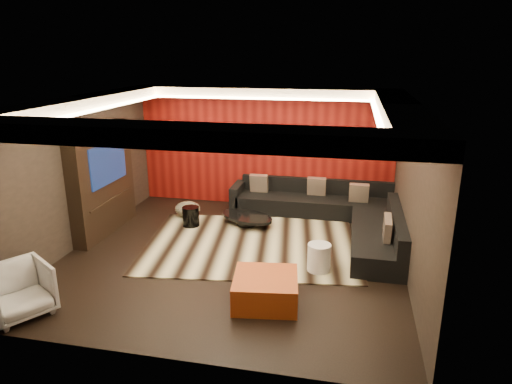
% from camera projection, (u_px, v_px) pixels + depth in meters
% --- Properties ---
extents(floor, '(6.00, 6.00, 0.02)m').
position_uv_depth(floor, '(233.00, 256.00, 8.33)').
color(floor, black).
rests_on(floor, ground).
extents(ceiling, '(6.00, 6.00, 0.02)m').
position_uv_depth(ceiling, '(231.00, 99.00, 7.49)').
color(ceiling, silver).
rests_on(ceiling, ground).
extents(wall_back, '(6.00, 0.02, 2.80)m').
position_uv_depth(wall_back, '(265.00, 147.00, 10.72)').
color(wall_back, black).
rests_on(wall_back, ground).
extents(wall_left, '(0.02, 6.00, 2.80)m').
position_uv_depth(wall_left, '(76.00, 173.00, 8.51)').
color(wall_left, black).
rests_on(wall_left, ground).
extents(wall_right, '(0.02, 6.00, 2.80)m').
position_uv_depth(wall_right, '(413.00, 192.00, 7.32)').
color(wall_right, black).
rests_on(wall_right, ground).
extents(red_feature_wall, '(5.98, 0.05, 2.78)m').
position_uv_depth(red_feature_wall, '(264.00, 148.00, 10.69)').
color(red_feature_wall, '#6B0C0A').
rests_on(red_feature_wall, ground).
extents(soffit_back, '(6.00, 0.60, 0.22)m').
position_uv_depth(soffit_back, '(262.00, 93.00, 10.05)').
color(soffit_back, silver).
rests_on(soffit_back, ground).
extents(soffit_front, '(6.00, 0.60, 0.22)m').
position_uv_depth(soffit_front, '(167.00, 135.00, 5.01)').
color(soffit_front, silver).
rests_on(soffit_front, ground).
extents(soffit_left, '(0.60, 4.80, 0.22)m').
position_uv_depth(soffit_left, '(83.00, 103.00, 8.07)').
color(soffit_left, silver).
rests_on(soffit_left, ground).
extents(soffit_right, '(0.60, 4.80, 0.22)m').
position_uv_depth(soffit_right, '(401.00, 111.00, 7.00)').
color(soffit_right, silver).
rests_on(soffit_right, ground).
extents(cove_back, '(4.80, 0.08, 0.04)m').
position_uv_depth(cove_back, '(259.00, 98.00, 9.76)').
color(cove_back, '#FFD899').
rests_on(cove_back, ground).
extents(cove_front, '(4.80, 0.08, 0.04)m').
position_uv_depth(cove_front, '(179.00, 137.00, 5.35)').
color(cove_front, '#FFD899').
rests_on(cove_front, ground).
extents(cove_left, '(0.08, 4.80, 0.04)m').
position_uv_depth(cove_left, '(101.00, 109.00, 8.03)').
color(cove_left, '#FFD899').
rests_on(cove_left, ground).
extents(cove_right, '(0.08, 4.80, 0.04)m').
position_uv_depth(cove_right, '(377.00, 116.00, 7.09)').
color(cove_right, '#FFD899').
rests_on(cove_right, ground).
extents(tv_surround, '(0.30, 2.00, 2.20)m').
position_uv_depth(tv_surround, '(102.00, 180.00, 9.13)').
color(tv_surround, black).
rests_on(tv_surround, ground).
extents(tv_screen, '(0.04, 1.30, 0.80)m').
position_uv_depth(tv_screen, '(108.00, 163.00, 8.99)').
color(tv_screen, black).
rests_on(tv_screen, ground).
extents(tv_shelf, '(0.04, 1.60, 0.04)m').
position_uv_depth(tv_shelf, '(112.00, 199.00, 9.21)').
color(tv_shelf, black).
rests_on(tv_shelf, ground).
extents(rug, '(4.35, 3.49, 0.02)m').
position_uv_depth(rug, '(251.00, 244.00, 8.79)').
color(rug, beige).
rests_on(rug, floor).
extents(coffee_table, '(1.60, 1.60, 0.20)m').
position_uv_depth(coffee_table, '(247.00, 220.00, 9.72)').
color(coffee_table, black).
rests_on(coffee_table, rug).
extents(drum_stool, '(0.42, 0.42, 0.42)m').
position_uv_depth(drum_stool, '(191.00, 216.00, 9.63)').
color(drum_stool, black).
rests_on(drum_stool, rug).
extents(striped_pouf, '(0.61, 0.61, 0.31)m').
position_uv_depth(striped_pouf, '(188.00, 209.00, 10.26)').
color(striped_pouf, '#B8AE8E').
rests_on(striped_pouf, rug).
extents(white_side_table, '(0.51, 0.51, 0.49)m').
position_uv_depth(white_side_table, '(319.00, 258.00, 7.66)').
color(white_side_table, white).
rests_on(white_side_table, floor).
extents(orange_ottoman, '(1.05, 1.05, 0.41)m').
position_uv_depth(orange_ottoman, '(266.00, 289.00, 6.73)').
color(orange_ottoman, '#993E13').
rests_on(orange_ottoman, floor).
extents(armchair, '(1.11, 1.11, 0.74)m').
position_uv_depth(armchair, '(19.00, 291.00, 6.36)').
color(armchair, silver).
rests_on(armchair, floor).
extents(sectional_sofa, '(3.65, 3.50, 0.75)m').
position_uv_depth(sectional_sofa, '(335.00, 214.00, 9.65)').
color(sectional_sofa, black).
rests_on(sectional_sofa, floor).
extents(throw_pillows, '(3.02, 2.71, 0.50)m').
position_uv_depth(throw_pillows, '(326.00, 196.00, 9.71)').
color(throw_pillows, '#C2A48E').
rests_on(throw_pillows, sectional_sofa).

